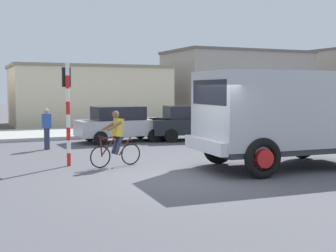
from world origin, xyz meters
TOP-DOWN VIEW (x-y plane):
  - ground_plane at (0.00, 0.00)m, footprint 120.00×120.00m
  - sidewalk_far at (0.00, 12.92)m, footprint 80.00×5.00m
  - truck_foreground at (3.57, 0.32)m, footprint 5.55×3.07m
  - cyclist at (-1.06, 2.57)m, footprint 1.71×0.56m
  - traffic_light_pole at (-2.39, 3.33)m, footprint 0.24×0.43m
  - car_red_near at (8.72, 5.18)m, footprint 4.32×2.76m
  - car_white_mid at (1.08, 8.76)m, footprint 4.04×1.96m
  - car_far_side at (4.37, 8.21)m, footprint 4.22×2.35m
  - pedestrian_near_kerb at (-2.39, 7.44)m, footprint 0.34×0.22m
  - building_mid_block at (2.40, 19.71)m, footprint 10.28×5.92m
  - building_corner_right at (14.50, 20.35)m, footprint 10.87×6.38m

SIDE VIEW (x-z plane):
  - ground_plane at x=0.00m, z-range 0.00..0.00m
  - sidewalk_far at x=0.00m, z-range 0.00..0.16m
  - car_red_near at x=8.72m, z-range 0.02..1.62m
  - car_white_mid at x=1.08m, z-range 0.02..1.62m
  - car_far_side at x=4.37m, z-range 0.02..1.62m
  - pedestrian_near_kerb at x=-2.39m, z-range 0.04..1.66m
  - cyclist at x=-1.06m, z-range 0.00..1.72m
  - truck_foreground at x=3.57m, z-range 0.22..3.12m
  - building_mid_block at x=2.40m, z-range 0.00..3.93m
  - traffic_light_pole at x=-2.39m, z-range 0.47..3.67m
  - building_corner_right at x=14.50m, z-range 0.00..5.33m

